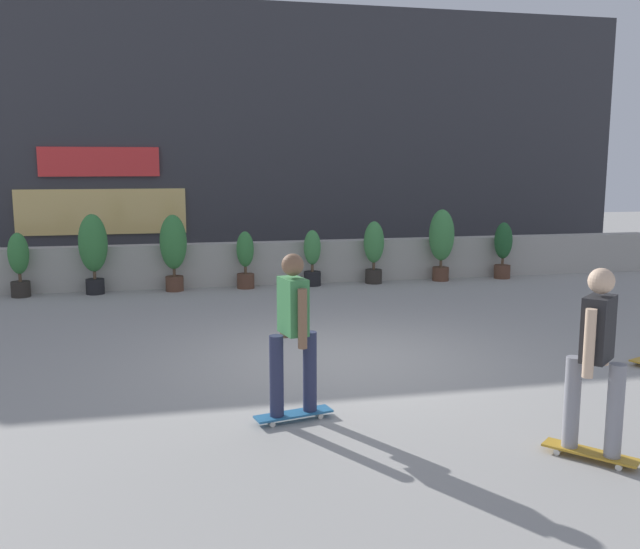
# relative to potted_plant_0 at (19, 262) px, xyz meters

# --- Properties ---
(ground_plane) EXTENTS (48.00, 48.00, 0.00)m
(ground_plane) POSITION_rel_potted_plant_0_xyz_m (5.05, -5.55, -0.68)
(ground_plane) COLOR #9E9B96
(planter_wall) EXTENTS (18.00, 0.40, 0.90)m
(planter_wall) POSITION_rel_potted_plant_0_xyz_m (5.05, 0.45, -0.23)
(planter_wall) COLOR #B2ADA3
(planter_wall) RESTS_ON ground
(building_backdrop) EXTENTS (20.00, 2.08, 6.50)m
(building_backdrop) POSITION_rel_potted_plant_0_xyz_m (5.04, 4.45, 2.57)
(building_backdrop) COLOR #38383D
(building_backdrop) RESTS_ON ground
(potted_plant_0) EXTENTS (0.39, 0.39, 1.25)m
(potted_plant_0) POSITION_rel_potted_plant_0_xyz_m (0.00, 0.00, 0.00)
(potted_plant_0) COLOR #2D2823
(potted_plant_0) RESTS_ON ground
(potted_plant_1) EXTENTS (0.56, 0.56, 1.59)m
(potted_plant_1) POSITION_rel_potted_plant_0_xyz_m (1.38, 0.00, 0.25)
(potted_plant_1) COLOR black
(potted_plant_1) RESTS_ON ground
(potted_plant_2) EXTENTS (0.54, 0.54, 1.55)m
(potted_plant_2) POSITION_rel_potted_plant_0_xyz_m (2.92, 0.00, 0.23)
(potted_plant_2) COLOR brown
(potted_plant_2) RESTS_ON ground
(potted_plant_3) EXTENTS (0.36, 0.36, 1.18)m
(potted_plant_3) POSITION_rel_potted_plant_0_xyz_m (4.37, 0.00, -0.06)
(potted_plant_3) COLOR brown
(potted_plant_3) RESTS_ON ground
(potted_plant_4) EXTENTS (0.36, 0.36, 1.18)m
(potted_plant_4) POSITION_rel_potted_plant_0_xyz_m (5.78, 0.00, -0.06)
(potted_plant_4) COLOR black
(potted_plant_4) RESTS_ON ground
(potted_plant_5) EXTENTS (0.43, 0.43, 1.34)m
(potted_plant_5) POSITION_rel_potted_plant_0_xyz_m (7.13, 0.00, 0.08)
(potted_plant_5) COLOR #2D2823
(potted_plant_5) RESTS_ON ground
(potted_plant_6) EXTENTS (0.55, 0.55, 1.57)m
(potted_plant_6) POSITION_rel_potted_plant_0_xyz_m (8.67, -0.00, 0.24)
(potted_plant_6) COLOR brown
(potted_plant_6) RESTS_ON ground
(potted_plant_7) EXTENTS (0.40, 0.40, 1.26)m
(potted_plant_7) POSITION_rel_potted_plant_0_xyz_m (10.15, 0.00, 0.01)
(potted_plant_7) COLOR brown
(potted_plant_7) RESTS_ON ground
(skater_foreground) EXTENTS (0.82, 0.55, 1.70)m
(skater_foreground) POSITION_rel_potted_plant_0_xyz_m (4.00, -7.56, 0.26)
(skater_foreground) COLOR #266699
(skater_foreground) RESTS_ON ground
(skater_by_wall_right) EXTENTS (0.67, 0.74, 1.70)m
(skater_by_wall_right) POSITION_rel_potted_plant_0_xyz_m (6.36, -9.05, 0.26)
(skater_by_wall_right) COLOR #BF8C26
(skater_by_wall_right) RESTS_ON ground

